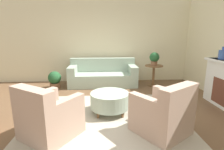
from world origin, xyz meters
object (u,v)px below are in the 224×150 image
at_px(couch, 103,76).
at_px(vase_mantel_near, 224,54).
at_px(armchair_left, 48,117).
at_px(side_table, 154,72).
at_px(ottoman_table, 110,100).
at_px(potted_plant_floor, 55,79).
at_px(potted_plant_on_side_table, 154,58).
at_px(armchair_right, 163,114).

bearing_deg(couch, vase_mantel_near, -31.67).
relative_size(armchair_left, side_table, 1.60).
bearing_deg(ottoman_table, armchair_left, -140.57).
height_order(side_table, potted_plant_floor, side_table).
distance_m(ottoman_table, side_table, 2.44).
distance_m(vase_mantel_near, potted_plant_on_side_table, 1.92).
xyz_separation_m(side_table, potted_plant_floor, (-3.12, -0.04, -0.19)).
xyz_separation_m(couch, vase_mantel_near, (2.79, -1.72, 0.87)).
bearing_deg(potted_plant_floor, couch, 9.92).
distance_m(armchair_left, armchair_right, 1.87).
bearing_deg(ottoman_table, potted_plant_floor, 130.80).
bearing_deg(potted_plant_on_side_table, armchair_right, -103.03).
height_order(armchair_left, ottoman_table, armchair_left).
distance_m(armchair_left, side_table, 3.74).
xyz_separation_m(couch, potted_plant_on_side_table, (1.62, -0.22, 0.60)).
bearing_deg(ottoman_table, vase_mantel_near, 9.15).
distance_m(couch, vase_mantel_near, 3.39).
bearing_deg(potted_plant_floor, armchair_left, -77.45).
xyz_separation_m(armchair_right, ottoman_table, (-0.85, 0.84, -0.06)).
distance_m(armchair_right, potted_plant_floor, 3.68).
bearing_deg(vase_mantel_near, potted_plant_floor, 161.22).
relative_size(armchair_right, side_table, 1.60).
xyz_separation_m(ottoman_table, potted_plant_on_side_table, (1.49, 1.92, 0.62)).
bearing_deg(armchair_left, couch, 73.39).
distance_m(side_table, vase_mantel_near, 2.03).
height_order(couch, side_table, couch).
bearing_deg(side_table, vase_mantel_near, -52.11).
bearing_deg(potted_plant_floor, side_table, 0.74).
height_order(armchair_right, ottoman_table, armchair_right).
bearing_deg(side_table, couch, 172.21).
bearing_deg(armchair_right, couch, 108.20).
bearing_deg(armchair_left, vase_mantel_near, 19.01).
xyz_separation_m(couch, armchair_left, (-0.89, -2.99, 0.04)).
bearing_deg(ottoman_table, side_table, 52.22).
distance_m(ottoman_table, potted_plant_floor, 2.49).
distance_m(armchair_right, vase_mantel_near, 2.36).
distance_m(armchair_left, potted_plant_on_side_table, 3.78).
relative_size(armchair_left, armchair_right, 1.00).
xyz_separation_m(ottoman_table, side_table, (1.49, 1.92, 0.18)).
bearing_deg(potted_plant_on_side_table, ottoman_table, -127.78).
height_order(couch, vase_mantel_near, vase_mantel_near).
distance_m(armchair_left, potted_plant_floor, 2.79).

